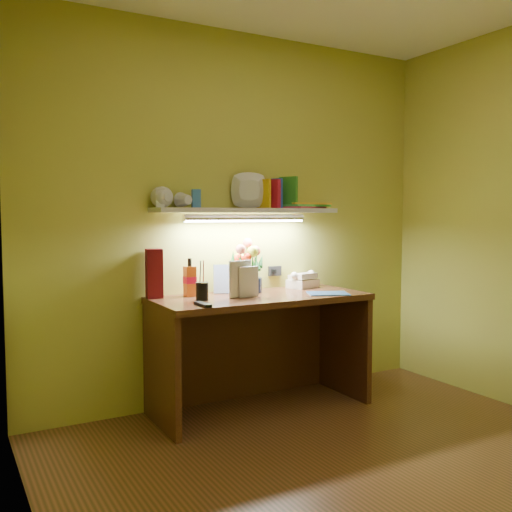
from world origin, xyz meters
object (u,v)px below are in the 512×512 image
Objects in this scene: desk at (261,352)px; flower_bouquet at (247,266)px; telephone at (303,279)px; desk_clock at (306,280)px; whisky_bottle at (190,277)px.

flower_bouquet reaches higher than desk.
telephone reaches higher than desk_clock.
desk_clock is 0.37× the size of whisky_bottle.
flower_bouquet is 1.73× the size of telephone.
desk is 6.99× the size of telephone.
telephone is (0.45, 0.19, 0.44)m from desk.
telephone is at bearing 0.44° from whisky_bottle.
flower_bouquet is 1.42× the size of whisky_bottle.
whisky_bottle is (-0.87, -0.01, 0.06)m from telephone.
telephone is 0.08m from desk_clock.
flower_bouquet is (-0.00, 0.18, 0.55)m from desk.
telephone is (0.45, 0.01, -0.11)m from flower_bouquet.
whisky_bottle reaches higher than telephone.
flower_bouquet reaches higher than desk_clock.
desk_clock is 0.94m from whisky_bottle.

